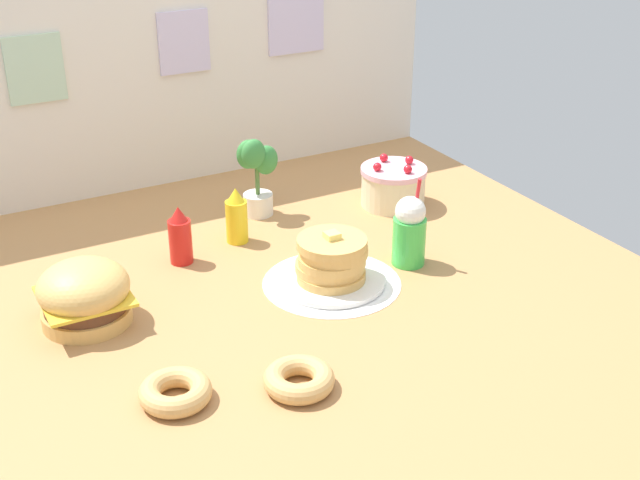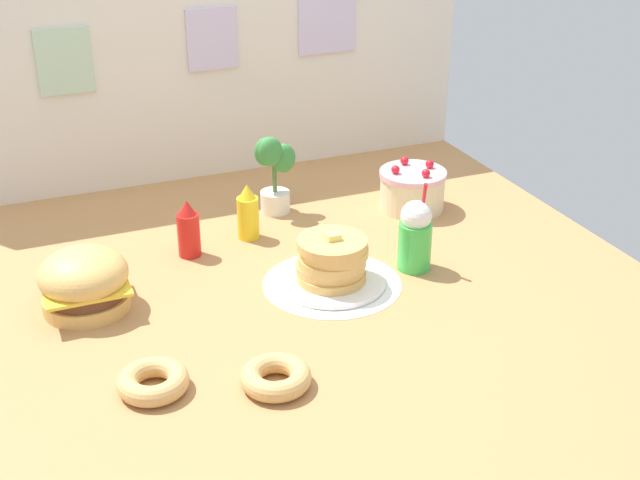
{
  "view_description": "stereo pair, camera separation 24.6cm",
  "coord_description": "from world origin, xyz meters",
  "views": [
    {
      "loc": [
        -0.99,
        -1.9,
        1.24
      ],
      "look_at": [
        0.07,
        0.03,
        0.15
      ],
      "focal_mm": 47.74,
      "sensor_mm": 36.0,
      "label": 1
    },
    {
      "loc": [
        -0.77,
        -2.01,
        1.24
      ],
      "look_at": [
        0.07,
        0.03,
        0.15
      ],
      "focal_mm": 47.74,
      "sensor_mm": 36.0,
      "label": 2
    }
  ],
  "objects": [
    {
      "name": "doily_mat",
      "position": [
        0.1,
        0.03,
        0.0
      ],
      "size": [
        0.41,
        0.41,
        0.0
      ],
      "primitive_type": "cylinder",
      "color": "white",
      "rests_on": "ground_plane"
    },
    {
      "name": "donut_pink_glaze",
      "position": [
        -0.5,
        -0.29,
        0.03
      ],
      "size": [
        0.18,
        0.18,
        0.05
      ],
      "color": "tan",
      "rests_on": "ground_plane"
    },
    {
      "name": "ground_plane",
      "position": [
        0.0,
        0.0,
        -0.01
      ],
      "size": [
        2.09,
        2.05,
        0.02
      ],
      "primitive_type": "cube",
      "color": "#B27F4C"
    },
    {
      "name": "layer_cake",
      "position": [
        0.58,
        0.43,
        0.07
      ],
      "size": [
        0.24,
        0.24,
        0.17
      ],
      "color": "beige",
      "rests_on": "ground_plane"
    },
    {
      "name": "potted_plant",
      "position": [
        0.12,
        0.58,
        0.15
      ],
      "size": [
        0.14,
        0.11,
        0.29
      ],
      "color": "white",
      "rests_on": "ground_plane"
    },
    {
      "name": "mustard_bottle",
      "position": [
        -0.03,
        0.42,
        0.09
      ],
      "size": [
        0.07,
        0.07,
        0.19
      ],
      "color": "yellow",
      "rests_on": "ground_plane"
    },
    {
      "name": "ketchup_bottle",
      "position": [
        -0.24,
        0.37,
        0.09
      ],
      "size": [
        0.07,
        0.07,
        0.19
      ],
      "color": "red",
      "rests_on": "ground_plane"
    },
    {
      "name": "donut_chocolate",
      "position": [
        -0.22,
        -0.39,
        0.03
      ],
      "size": [
        0.18,
        0.18,
        0.05
      ],
      "color": "tan",
      "rests_on": "ground_plane"
    },
    {
      "name": "burger",
      "position": [
        -0.59,
        0.16,
        0.09
      ],
      "size": [
        0.25,
        0.25,
        0.18
      ],
      "color": "#DBA859",
      "rests_on": "ground_plane"
    },
    {
      "name": "back_wall",
      "position": [
        0.0,
        1.02,
        0.43
      ],
      "size": [
        2.09,
        0.04,
        0.86
      ],
      "color": "silver",
      "rests_on": "ground_plane"
    },
    {
      "name": "pancake_stack",
      "position": [
        0.1,
        0.03,
        0.07
      ],
      "size": [
        0.32,
        0.32,
        0.17
      ],
      "color": "white",
      "rests_on": "doily_mat"
    },
    {
      "name": "cream_soda_cup",
      "position": [
        0.37,
        0.03,
        0.11
      ],
      "size": [
        0.1,
        0.1,
        0.28
      ],
      "color": "green",
      "rests_on": "ground_plane"
    }
  ]
}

